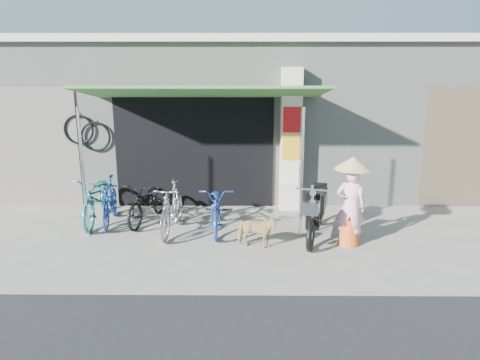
{
  "coord_description": "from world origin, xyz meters",
  "views": [
    {
      "loc": [
        -0.13,
        -7.32,
        3.17
      ],
      "look_at": [
        -0.2,
        1.0,
        1.0
      ],
      "focal_mm": 35.0,
      "sensor_mm": 36.0,
      "label": 1
    }
  ],
  "objects_px": {
    "bike_navy": "(217,207)",
    "nun": "(351,201)",
    "bike_teal": "(98,198)",
    "bike_black": "(148,201)",
    "street_dog": "(256,231)",
    "moped": "(316,210)",
    "bike_silver": "(172,208)",
    "bike_blue": "(109,201)"
  },
  "relations": [
    {
      "from": "bike_blue",
      "to": "nun",
      "type": "height_order",
      "value": "nun"
    },
    {
      "from": "bike_navy",
      "to": "nun",
      "type": "bearing_deg",
      "value": -18.51
    },
    {
      "from": "bike_teal",
      "to": "bike_silver",
      "type": "bearing_deg",
      "value": -22.6
    },
    {
      "from": "bike_blue",
      "to": "street_dog",
      "type": "height_order",
      "value": "bike_blue"
    },
    {
      "from": "street_dog",
      "to": "bike_teal",
      "type": "bearing_deg",
      "value": 78.97
    },
    {
      "from": "bike_silver",
      "to": "street_dog",
      "type": "height_order",
      "value": "bike_silver"
    },
    {
      "from": "bike_black",
      "to": "nun",
      "type": "xyz_separation_m",
      "value": [
        3.74,
        -1.13,
        0.37
      ]
    },
    {
      "from": "bike_black",
      "to": "street_dog",
      "type": "distance_m",
      "value": 2.48
    },
    {
      "from": "bike_teal",
      "to": "bike_navy",
      "type": "relative_size",
      "value": 1.09
    },
    {
      "from": "bike_teal",
      "to": "bike_blue",
      "type": "xyz_separation_m",
      "value": [
        0.25,
        -0.09,
        -0.03
      ]
    },
    {
      "from": "bike_black",
      "to": "street_dog",
      "type": "height_order",
      "value": "bike_black"
    },
    {
      "from": "bike_blue",
      "to": "nun",
      "type": "xyz_separation_m",
      "value": [
        4.48,
        -1.04,
        0.34
      ]
    },
    {
      "from": "bike_teal",
      "to": "bike_black",
      "type": "relative_size",
      "value": 1.16
    },
    {
      "from": "bike_teal",
      "to": "moped",
      "type": "xyz_separation_m",
      "value": [
        4.2,
        -0.73,
        0.0
      ]
    },
    {
      "from": "bike_navy",
      "to": "moped",
      "type": "bearing_deg",
      "value": -11.31
    },
    {
      "from": "bike_silver",
      "to": "bike_navy",
      "type": "height_order",
      "value": "bike_silver"
    },
    {
      "from": "street_dog",
      "to": "moped",
      "type": "bearing_deg",
      "value": -50.9
    },
    {
      "from": "bike_navy",
      "to": "nun",
      "type": "relative_size",
      "value": 1.1
    },
    {
      "from": "bike_blue",
      "to": "nun",
      "type": "bearing_deg",
      "value": -19.68
    },
    {
      "from": "bike_teal",
      "to": "bike_black",
      "type": "bearing_deg",
      "value": -1.71
    },
    {
      "from": "bike_blue",
      "to": "bike_navy",
      "type": "distance_m",
      "value": 2.16
    },
    {
      "from": "bike_black",
      "to": "moped",
      "type": "xyz_separation_m",
      "value": [
        3.22,
        -0.73,
        0.07
      ]
    },
    {
      "from": "bike_blue",
      "to": "bike_black",
      "type": "relative_size",
      "value": 0.94
    },
    {
      "from": "moped",
      "to": "nun",
      "type": "xyz_separation_m",
      "value": [
        0.53,
        -0.4,
        0.3
      ]
    },
    {
      "from": "bike_blue",
      "to": "bike_silver",
      "type": "height_order",
      "value": "bike_silver"
    },
    {
      "from": "bike_blue",
      "to": "bike_silver",
      "type": "bearing_deg",
      "value": -27.75
    },
    {
      "from": "bike_navy",
      "to": "bike_teal",
      "type": "bearing_deg",
      "value": 167.94
    },
    {
      "from": "bike_black",
      "to": "bike_silver",
      "type": "bearing_deg",
      "value": -31.96
    },
    {
      "from": "bike_silver",
      "to": "moped",
      "type": "bearing_deg",
      "value": 2.72
    },
    {
      "from": "bike_navy",
      "to": "moped",
      "type": "distance_m",
      "value": 1.84
    },
    {
      "from": "street_dog",
      "to": "nun",
      "type": "relative_size",
      "value": 0.45
    },
    {
      "from": "street_dog",
      "to": "nun",
      "type": "height_order",
      "value": "nun"
    },
    {
      "from": "bike_navy",
      "to": "bike_silver",
      "type": "bearing_deg",
      "value": -170.75
    },
    {
      "from": "bike_teal",
      "to": "bike_silver",
      "type": "relative_size",
      "value": 1.17
    },
    {
      "from": "bike_navy",
      "to": "street_dog",
      "type": "relative_size",
      "value": 2.46
    },
    {
      "from": "bike_teal",
      "to": "bike_silver",
      "type": "distance_m",
      "value": 1.66
    },
    {
      "from": "nun",
      "to": "bike_black",
      "type": "bearing_deg",
      "value": 4.05
    },
    {
      "from": "bike_blue",
      "to": "street_dog",
      "type": "xyz_separation_m",
      "value": [
        2.85,
        -1.21,
        -0.16
      ]
    },
    {
      "from": "bike_teal",
      "to": "bike_silver",
      "type": "xyz_separation_m",
      "value": [
        1.55,
        -0.59,
        -0.01
      ]
    },
    {
      "from": "bike_black",
      "to": "bike_silver",
      "type": "height_order",
      "value": "bike_silver"
    },
    {
      "from": "bike_teal",
      "to": "moped",
      "type": "relative_size",
      "value": 0.99
    },
    {
      "from": "bike_black",
      "to": "street_dog",
      "type": "xyz_separation_m",
      "value": [
        2.11,
        -1.3,
        -0.13
      ]
    }
  ]
}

